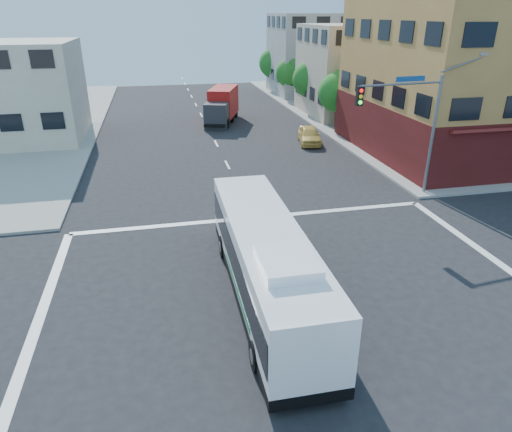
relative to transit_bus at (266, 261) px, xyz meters
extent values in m
plane|color=black|center=(1.20, -1.97, -1.65)|extent=(120.00, 120.00, 0.00)
cube|color=gray|center=(36.20, 33.03, -1.58)|extent=(50.00, 50.00, 0.15)
cube|color=#B98942|center=(21.20, 16.53, 5.35)|extent=(18.00, 15.00, 14.00)
cube|color=#541316|center=(21.20, 16.53, 0.35)|extent=(18.09, 15.08, 4.00)
cube|color=tan|center=(18.20, 32.03, 2.85)|extent=(12.00, 10.00, 9.00)
cube|color=#9D9D98|center=(18.20, 46.03, 3.35)|extent=(12.00, 10.00, 10.00)
cube|color=beige|center=(-15.80, 28.03, 2.35)|extent=(12.00, 10.00, 8.00)
cylinder|color=slate|center=(12.00, 8.83, 1.85)|extent=(0.18, 0.18, 7.00)
cylinder|color=slate|center=(9.50, 8.58, 4.95)|extent=(5.01, 0.62, 0.12)
cube|color=black|center=(7.00, 8.33, 4.45)|extent=(0.32, 0.30, 1.00)
sphere|color=#FF0C0C|center=(7.00, 8.16, 4.75)|extent=(0.20, 0.20, 0.20)
sphere|color=yellow|center=(7.00, 8.16, 4.45)|extent=(0.20, 0.20, 0.20)
sphere|color=#19FF33|center=(7.00, 8.16, 4.15)|extent=(0.20, 0.20, 0.20)
cube|color=navy|center=(10.00, 8.63, 5.20)|extent=(1.80, 0.22, 0.28)
cube|color=gray|center=(14.50, 9.08, 6.35)|extent=(0.50, 0.22, 0.14)
cylinder|color=#382614|center=(13.00, 26.03, -0.69)|extent=(0.28, 0.28, 1.92)
sphere|color=#1B5C1A|center=(13.00, 26.03, 1.71)|extent=(3.60, 3.60, 3.60)
sphere|color=#1B5C1A|center=(13.40, 25.73, 2.61)|extent=(2.52, 2.52, 2.52)
cylinder|color=#382614|center=(13.00, 34.03, -0.65)|extent=(0.28, 0.28, 1.99)
sphere|color=#1B5C1A|center=(13.00, 34.03, 1.86)|extent=(3.80, 3.80, 3.80)
sphere|color=#1B5C1A|center=(13.40, 33.73, 2.81)|extent=(2.66, 2.66, 2.66)
cylinder|color=#382614|center=(13.00, 42.03, -0.71)|extent=(0.28, 0.28, 1.89)
sphere|color=#1B5C1A|center=(13.00, 42.03, 1.60)|extent=(3.40, 3.40, 3.40)
sphere|color=#1B5C1A|center=(13.40, 41.73, 2.45)|extent=(2.38, 2.38, 2.38)
cylinder|color=#382614|center=(13.00, 50.03, -0.64)|extent=(0.28, 0.28, 2.03)
sphere|color=#1B5C1A|center=(13.00, 50.03, 1.98)|extent=(4.00, 4.00, 4.00)
sphere|color=#1B5C1A|center=(13.40, 49.73, 2.98)|extent=(2.80, 2.80, 2.80)
cube|color=black|center=(0.00, 0.02, -1.13)|extent=(2.55, 11.43, 0.43)
cube|color=white|center=(0.00, 0.02, 0.03)|extent=(2.54, 11.41, 2.70)
cube|color=black|center=(0.00, 0.02, 0.20)|extent=(2.58, 11.07, 1.19)
cube|color=black|center=(0.06, 5.66, 0.10)|extent=(2.23, 0.08, 1.28)
cube|color=#E5590C|center=(0.06, 5.68, 1.05)|extent=(1.82, 0.07, 0.27)
cube|color=white|center=(0.00, 0.02, 1.33)|extent=(2.49, 11.18, 0.11)
cube|color=white|center=(-0.03, -2.83, 1.56)|extent=(1.72, 2.11, 0.34)
cube|color=#167149|center=(-1.23, -0.44, -0.66)|extent=(0.07, 5.22, 0.27)
cube|color=#167149|center=(1.22, -0.47, -0.66)|extent=(0.07, 5.22, 0.27)
cylinder|color=black|center=(-1.10, 3.67, -1.16)|extent=(0.30, 0.99, 0.99)
cylinder|color=#99999E|center=(-1.23, 3.68, -1.16)|extent=(0.04, 0.49, 0.49)
cylinder|color=black|center=(1.17, 3.65, -1.16)|extent=(0.30, 0.99, 0.99)
cylinder|color=#99999E|center=(1.31, 3.65, -1.16)|extent=(0.04, 0.49, 0.49)
cylinder|color=black|center=(-1.17, -3.61, -1.16)|extent=(0.30, 0.99, 0.99)
cylinder|color=#99999E|center=(-1.30, -3.61, -1.16)|extent=(0.04, 0.49, 0.49)
cylinder|color=black|center=(1.10, -3.64, -1.16)|extent=(0.30, 0.99, 0.99)
cylinder|color=#99999E|center=(1.23, -3.64, -1.16)|extent=(0.04, 0.49, 0.49)
cube|color=#292A2E|center=(2.03, 28.46, -0.47)|extent=(2.65, 2.59, 2.37)
cube|color=black|center=(1.74, 27.64, -0.10)|extent=(1.83, 0.71, 0.91)
cube|color=#B11310|center=(3.19, 31.72, 0.26)|extent=(3.77, 5.54, 2.73)
cube|color=black|center=(2.83, 30.69, -1.15)|extent=(4.33, 7.54, 0.27)
cylinder|color=black|center=(1.19, 28.95, -1.20)|extent=(0.55, 0.94, 0.91)
cylinder|color=black|center=(3.00, 28.31, -1.20)|extent=(0.55, 0.94, 0.91)
cylinder|color=black|center=(2.08, 31.44, -1.20)|extent=(0.55, 0.94, 0.91)
cylinder|color=black|center=(3.88, 30.80, -1.20)|extent=(0.55, 0.94, 0.91)
cylinder|color=black|center=(2.84, 33.59, -1.20)|extent=(0.55, 0.94, 0.91)
cylinder|color=black|center=(4.64, 32.95, -1.20)|extent=(0.55, 0.94, 0.91)
imported|color=#E3BE56|center=(8.86, 21.44, -0.94)|extent=(2.48, 4.44, 1.43)
camera|label=1|loc=(-3.51, -14.36, 8.48)|focal=32.00mm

